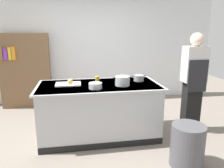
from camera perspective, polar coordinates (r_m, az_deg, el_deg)
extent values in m
plane|color=slate|center=(3.83, -3.27, -13.34)|extent=(10.00, 10.00, 0.00)
cube|color=silver|center=(5.50, -6.05, 11.23)|extent=(6.40, 0.12, 3.00)
cube|color=#B7BABF|center=(3.64, -3.37, -7.03)|extent=(1.90, 0.90, 0.90)
cube|color=#B7BABF|center=(3.51, -3.47, -0.38)|extent=(1.98, 0.98, 0.03)
cube|color=black|center=(3.41, -2.37, -16.06)|extent=(1.90, 0.01, 0.10)
cube|color=silver|center=(3.56, -11.50, -0.03)|extent=(0.40, 0.28, 0.02)
sphere|color=tan|center=(3.51, -10.97, 0.69)|extent=(0.09, 0.09, 0.09)
cylinder|color=#B7BABF|center=(3.43, 2.77, 0.85)|extent=(0.23, 0.23, 0.15)
cube|color=black|center=(3.40, 0.62, 1.63)|extent=(0.04, 0.02, 0.01)
cube|color=black|center=(3.45, 4.91, 1.78)|extent=(0.04, 0.02, 0.01)
cylinder|color=#99999E|center=(3.77, 7.06, 1.56)|extent=(0.17, 0.17, 0.10)
cube|color=black|center=(3.73, 5.59, 2.05)|extent=(0.04, 0.02, 0.01)
cube|color=black|center=(3.79, 8.54, 2.14)|extent=(0.04, 0.02, 0.01)
cylinder|color=#B7BABF|center=(3.26, -4.41, -0.45)|extent=(0.20, 0.20, 0.09)
cylinder|color=yellow|center=(3.67, -3.89, 1.29)|extent=(0.07, 0.07, 0.10)
cylinder|color=#4C4C51|center=(3.11, 19.25, -15.07)|extent=(0.44, 0.44, 0.57)
cube|color=black|center=(4.08, 20.10, -5.58)|extent=(0.28, 0.20, 0.90)
cube|color=silver|center=(3.90, 21.01, 4.88)|extent=(0.38, 0.24, 0.60)
sphere|color=beige|center=(3.87, 21.54, 10.88)|extent=(0.22, 0.22, 0.22)
cube|color=#232328|center=(3.83, 21.71, 1.91)|extent=(0.34, 0.02, 0.54)
cube|color=brown|center=(5.38, -21.85, 3.28)|extent=(1.10, 0.28, 1.70)
cube|color=brown|center=(5.28, -27.29, 7.26)|extent=(0.07, 0.03, 0.31)
cube|color=purple|center=(5.26, -26.33, 7.04)|extent=(0.08, 0.03, 0.25)
cube|color=yellow|center=(5.24, -25.43, 7.25)|extent=(0.06, 0.03, 0.28)
cube|color=orange|center=(5.22, -24.59, 7.39)|extent=(0.08, 0.03, 0.29)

